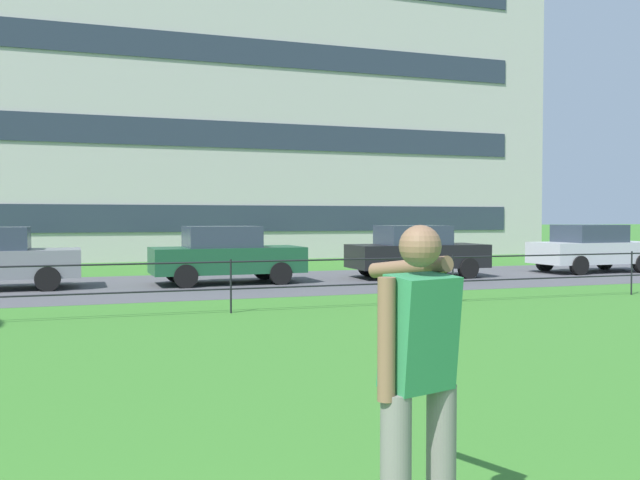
% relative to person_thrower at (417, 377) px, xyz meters
% --- Properties ---
extents(street_strip, '(80.00, 6.77, 0.01)m').
position_rel_person_thrower_xyz_m(street_strip, '(-1.49, 14.62, -0.93)').
color(street_strip, '#4C4C51').
rests_on(street_strip, ground).
extents(park_fence, '(32.50, 0.04, 1.00)m').
position_rel_person_thrower_xyz_m(park_fence, '(-1.49, 9.14, -0.26)').
color(park_fence, black).
rests_on(park_fence, ground).
extents(person_thrower, '(0.50, 0.84, 1.73)m').
position_rel_person_thrower_xyz_m(person_thrower, '(0.00, 0.00, 0.00)').
color(person_thrower, slate).
rests_on(person_thrower, ground).
extents(car_dark_green_left, '(4.05, 1.90, 1.54)m').
position_rel_person_thrower_xyz_m(car_dark_green_left, '(1.80, 14.73, -0.16)').
color(car_dark_green_left, '#194C2D').
rests_on(car_dark_green_left, ground).
extents(car_black_far_right, '(4.02, 1.86, 1.54)m').
position_rel_person_thrower_xyz_m(car_black_far_right, '(7.47, 14.77, -0.16)').
color(car_black_far_right, black).
rests_on(car_black_far_right, ground).
extents(car_silver_center, '(4.03, 1.88, 1.54)m').
position_rel_person_thrower_xyz_m(car_silver_center, '(13.79, 14.72, -0.16)').
color(car_silver_center, '#B7BABF').
rests_on(car_silver_center, ground).
extents(apartment_building_background, '(27.68, 13.31, 14.31)m').
position_rel_person_thrower_xyz_m(apartment_building_background, '(5.60, 31.16, 6.23)').
color(apartment_building_background, '#B7B2AD').
rests_on(apartment_building_background, ground).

